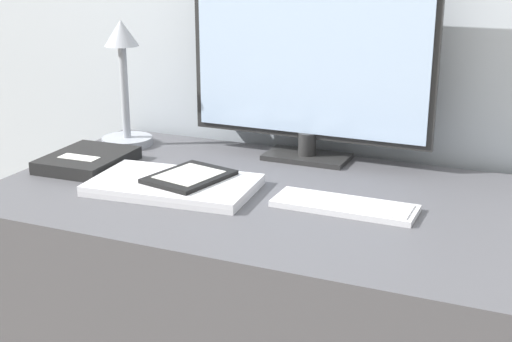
{
  "coord_description": "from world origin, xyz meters",
  "views": [
    {
      "loc": [
        0.55,
        -1.11,
        1.21
      ],
      "look_at": [
        -0.0,
        0.14,
        0.77
      ],
      "focal_mm": 50.0,
      "sensor_mm": 36.0,
      "label": 1
    }
  ],
  "objects_px": {
    "desk_lamp": "(124,80)",
    "notebook": "(88,160)",
    "laptop": "(174,185)",
    "monitor": "(311,58)",
    "keyboard": "(344,205)",
    "ereader": "(189,176)"
  },
  "relations": [
    {
      "from": "laptop",
      "to": "notebook",
      "type": "distance_m",
      "value": 0.28
    },
    {
      "from": "ereader",
      "to": "desk_lamp",
      "type": "height_order",
      "value": "desk_lamp"
    },
    {
      "from": "ereader",
      "to": "laptop",
      "type": "bearing_deg",
      "value": -139.56
    },
    {
      "from": "monitor",
      "to": "notebook",
      "type": "height_order",
      "value": "monitor"
    },
    {
      "from": "keyboard",
      "to": "laptop",
      "type": "xyz_separation_m",
      "value": [
        -0.36,
        -0.04,
        0.0
      ]
    },
    {
      "from": "desk_lamp",
      "to": "notebook",
      "type": "distance_m",
      "value": 0.25
    },
    {
      "from": "monitor",
      "to": "laptop",
      "type": "xyz_separation_m",
      "value": [
        -0.19,
        -0.33,
        -0.23
      ]
    },
    {
      "from": "notebook",
      "to": "ereader",
      "type": "bearing_deg",
      "value": -8.38
    },
    {
      "from": "monitor",
      "to": "laptop",
      "type": "relative_size",
      "value": 1.65
    },
    {
      "from": "laptop",
      "to": "notebook",
      "type": "xyz_separation_m",
      "value": [
        -0.27,
        0.07,
        0.0
      ]
    },
    {
      "from": "laptop",
      "to": "notebook",
      "type": "height_order",
      "value": "notebook"
    },
    {
      "from": "keyboard",
      "to": "laptop",
      "type": "height_order",
      "value": "laptop"
    },
    {
      "from": "monitor",
      "to": "ereader",
      "type": "relative_size",
      "value": 3.01
    },
    {
      "from": "monitor",
      "to": "notebook",
      "type": "bearing_deg",
      "value": -150.15
    },
    {
      "from": "laptop",
      "to": "desk_lamp",
      "type": "xyz_separation_m",
      "value": [
        -0.29,
        0.26,
        0.16
      ]
    },
    {
      "from": "ereader",
      "to": "desk_lamp",
      "type": "xyz_separation_m",
      "value": [
        -0.31,
        0.24,
        0.14
      ]
    },
    {
      "from": "keyboard",
      "to": "ereader",
      "type": "distance_m",
      "value": 0.34
    },
    {
      "from": "notebook",
      "to": "desk_lamp",
      "type": "bearing_deg",
      "value": 95.56
    },
    {
      "from": "keyboard",
      "to": "notebook",
      "type": "height_order",
      "value": "notebook"
    },
    {
      "from": "monitor",
      "to": "ereader",
      "type": "distance_m",
      "value": 0.41
    },
    {
      "from": "ereader",
      "to": "notebook",
      "type": "xyz_separation_m",
      "value": [
        -0.29,
        0.04,
        -0.01
      ]
    },
    {
      "from": "notebook",
      "to": "laptop",
      "type": "bearing_deg",
      "value": -13.66
    }
  ]
}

